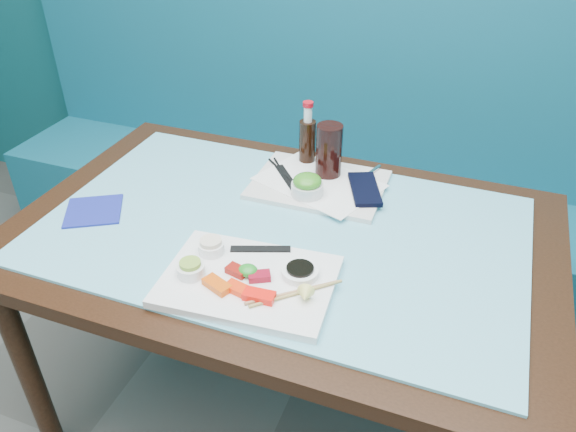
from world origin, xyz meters
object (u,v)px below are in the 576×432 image
(cola_bottle_body, at_px, (307,143))
(seaweed_bowl, at_px, (307,189))
(booth_bench, at_px, (356,194))
(dining_table, at_px, (281,255))
(sashimi_plate, at_px, (249,281))
(cola_glass, at_px, (329,151))
(blue_napkin, at_px, (94,211))
(serving_tray, at_px, (319,185))

(cola_bottle_body, bearing_deg, seaweed_bowl, -70.82)
(booth_bench, height_order, dining_table, booth_bench)
(dining_table, height_order, sashimi_plate, sashimi_plate)
(seaweed_bowl, distance_m, cola_glass, 0.14)
(booth_bench, distance_m, blue_napkin, 1.14)
(sashimi_plate, bearing_deg, cola_bottle_body, 91.54)
(cola_bottle_body, bearing_deg, sashimi_plate, -83.93)
(booth_bench, distance_m, dining_table, 0.89)
(blue_napkin, bearing_deg, seaweed_bowl, 27.14)
(serving_tray, xyz_separation_m, cola_bottle_body, (-0.08, 0.11, 0.06))
(seaweed_bowl, xyz_separation_m, cola_glass, (0.02, 0.13, 0.06))
(sashimi_plate, xyz_separation_m, blue_napkin, (-0.51, 0.12, -0.01))
(booth_bench, bearing_deg, cola_bottle_body, -95.69)
(seaweed_bowl, bearing_deg, booth_bench, 91.39)
(serving_tray, xyz_separation_m, blue_napkin, (-0.53, -0.34, -0.00))
(serving_tray, relative_size, blue_napkin, 2.58)
(cola_glass, bearing_deg, cola_bottle_body, 145.37)
(serving_tray, relative_size, seaweed_bowl, 4.17)
(sashimi_plate, bearing_deg, cola_glass, 82.78)
(dining_table, distance_m, sashimi_plate, 0.25)
(booth_bench, xyz_separation_m, dining_table, (0.00, -0.84, 0.29))
(dining_table, relative_size, seaweed_bowl, 15.71)
(booth_bench, xyz_separation_m, blue_napkin, (-0.50, -0.95, 0.39))
(seaweed_bowl, height_order, cola_glass, cola_glass)
(sashimi_plate, relative_size, seaweed_bowl, 4.28)
(cola_glass, bearing_deg, sashimi_plate, -92.69)
(booth_bench, bearing_deg, cola_glass, -86.22)
(serving_tray, bearing_deg, booth_bench, 91.59)
(cola_bottle_body, bearing_deg, booth_bench, 84.31)
(cola_bottle_body, bearing_deg, serving_tray, -56.43)
(cola_glass, relative_size, blue_napkin, 1.08)
(sashimi_plate, height_order, cola_bottle_body, cola_bottle_body)
(serving_tray, bearing_deg, dining_table, -97.50)
(seaweed_bowl, bearing_deg, cola_bottle_body, 109.18)
(serving_tray, height_order, blue_napkin, serving_tray)
(dining_table, xyz_separation_m, sashimi_plate, (0.01, -0.23, 0.10))
(serving_tray, xyz_separation_m, seaweed_bowl, (-0.01, -0.07, 0.02))
(cola_glass, bearing_deg, booth_bench, 93.78)
(serving_tray, height_order, cola_glass, cola_glass)
(booth_bench, relative_size, seaweed_bowl, 33.66)
(dining_table, relative_size, cola_bottle_body, 9.75)
(dining_table, relative_size, serving_tray, 3.77)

